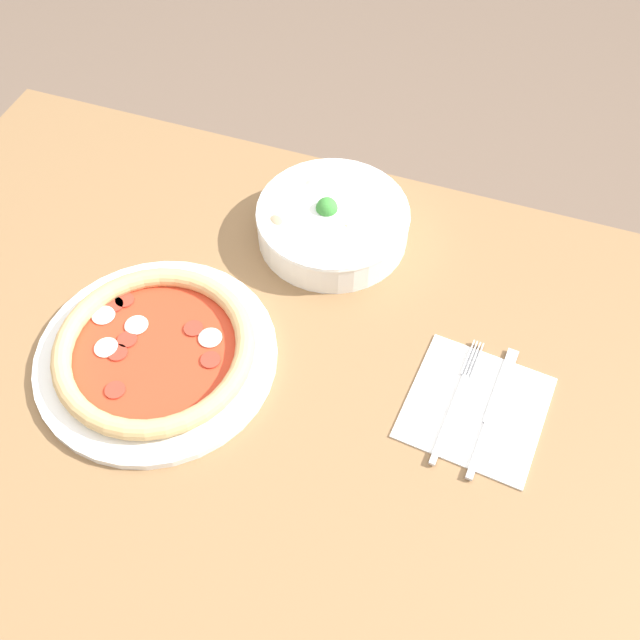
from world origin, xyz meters
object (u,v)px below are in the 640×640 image
pizza (155,351)px  knife (491,416)px  fork (456,401)px  bowl (332,221)px

pizza → knife: size_ratio=1.59×
pizza → fork: pizza is taller
knife → fork: bearing=86.9°
bowl → fork: size_ratio=1.17×
pizza → knife: (0.44, 0.06, -0.01)m
pizza → knife: 0.44m
fork → knife: bearing=-93.1°
knife → bowl: bearing=56.5°
bowl → fork: (0.24, -0.22, -0.03)m
bowl → fork: 0.33m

